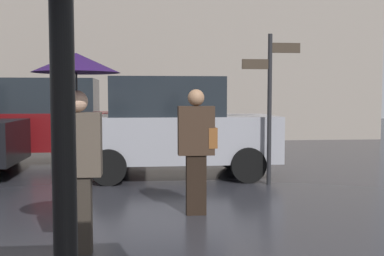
# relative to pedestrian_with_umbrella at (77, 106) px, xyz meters

# --- Properties ---
(pedestrian_with_umbrella) EXTENTS (0.89, 0.89, 2.08)m
(pedestrian_with_umbrella) POSITION_rel_pedestrian_with_umbrella_xyz_m (0.00, 0.00, 0.00)
(pedestrian_with_umbrella) COLOR #2A241E
(pedestrian_with_umbrella) RESTS_ON ground
(pedestrian_with_bag) EXTENTS (0.53, 0.24, 1.74)m
(pedestrian_with_bag) POSITION_rel_pedestrian_with_umbrella_xyz_m (1.41, 1.48, -0.56)
(pedestrian_with_bag) COLOR black
(pedestrian_with_bag) RESTS_ON ground
(parked_car_left) EXTENTS (4.44, 1.86, 2.07)m
(parked_car_left) POSITION_rel_pedestrian_with_umbrella_xyz_m (-1.57, 6.96, -0.51)
(parked_car_left) COLOR #590C0F
(parked_car_left) RESTS_ON ground
(parked_car_right) EXTENTS (4.03, 1.99, 2.02)m
(parked_car_right) POSITION_rel_pedestrian_with_umbrella_xyz_m (1.28, 4.62, -0.53)
(parked_car_right) COLOR gray
(parked_car_right) RESTS_ON ground
(street_signpost) EXTENTS (1.08, 0.08, 2.77)m
(street_signpost) POSITION_rel_pedestrian_with_umbrella_xyz_m (2.99, 3.50, 0.14)
(street_signpost) COLOR black
(street_signpost) RESTS_ON ground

